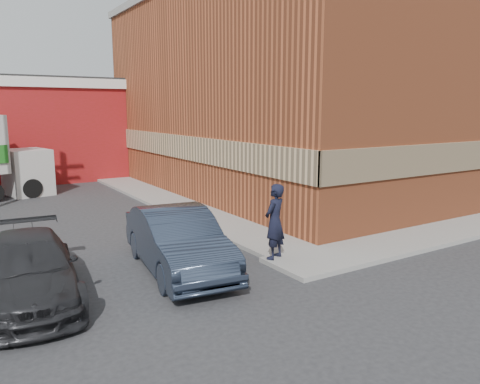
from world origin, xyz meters
TOP-DOWN VIEW (x-y plane):
  - ground at (0.00, 0.00)m, footprint 90.00×90.00m
  - brick_building at (8.50, 9.00)m, footprint 14.25×18.25m
  - sidewalk_south at (7.50, -0.90)m, footprint 16.00×1.80m
  - sidewalk_west at (0.60, 9.00)m, footprint 1.80×18.00m
  - man at (-0.20, -0.25)m, footprint 0.84×0.72m
  - sedan at (-2.56, 0.50)m, footprint 2.20×4.81m
  - suv_b at (-5.92, 0.50)m, footprint 2.29×4.73m

SIDE VIEW (x-z plane):
  - ground at x=0.00m, z-range 0.00..0.00m
  - sidewalk_south at x=7.50m, z-range 0.00..0.12m
  - sidewalk_west at x=0.60m, z-range 0.00..0.12m
  - suv_b at x=-5.92m, z-range 0.00..1.33m
  - sedan at x=-2.56m, z-range 0.00..1.53m
  - man at x=-0.20m, z-range 0.12..2.06m
  - brick_building at x=8.50m, z-range 0.00..9.36m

